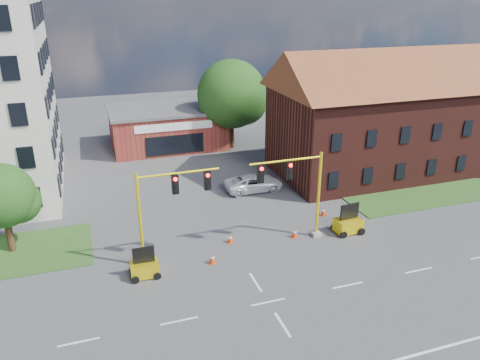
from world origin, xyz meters
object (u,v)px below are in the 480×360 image
(signal_mast_west, at_px, (166,205))
(trailer_east, at_px, (348,224))
(pickup_white, at_px, (254,183))
(signal_mast_east, at_px, (297,187))
(trailer_west, at_px, (145,268))

(signal_mast_west, bearing_deg, trailer_east, -1.21)
(pickup_white, bearing_deg, trailer_east, -157.37)
(trailer_east, distance_m, pickup_white, 9.97)
(trailer_east, bearing_deg, signal_mast_west, 174.91)
(signal_mast_east, height_order, pickup_white, signal_mast_east)
(signal_mast_east, bearing_deg, trailer_east, -3.82)
(signal_mast_west, bearing_deg, trailer_west, -144.28)
(trailer_west, bearing_deg, signal_mast_west, 36.58)
(signal_mast_east, relative_size, trailer_east, 2.93)
(signal_mast_west, relative_size, signal_mast_east, 1.00)
(signal_mast_west, distance_m, trailer_west, 3.96)
(signal_mast_west, relative_size, trailer_west, 3.28)
(trailer_west, height_order, trailer_east, trailer_east)
(signal_mast_east, bearing_deg, pickup_white, 88.24)
(signal_mast_west, height_order, pickup_white, signal_mast_west)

